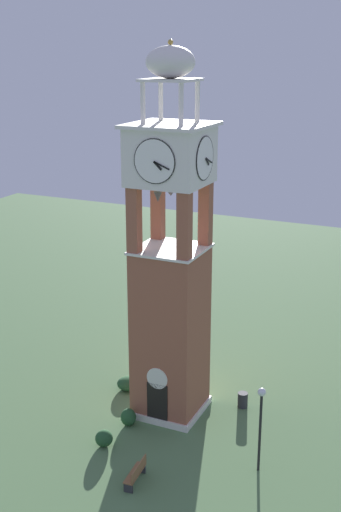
{
  "coord_description": "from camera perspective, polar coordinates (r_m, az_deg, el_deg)",
  "views": [
    {
      "loc": [
        12.45,
        -27.17,
        17.8
      ],
      "look_at": [
        0.0,
        0.0,
        8.32
      ],
      "focal_mm": 46.13,
      "sensor_mm": 36.0,
      "label": 1
    }
  ],
  "objects": [
    {
      "name": "trash_bin",
      "position": [
        35.04,
        6.28,
        -12.3
      ],
      "size": [
        0.52,
        0.52,
        0.8
      ],
      "primitive_type": "cylinder",
      "color": "#2D2D33",
      "rests_on": "ground"
    },
    {
      "name": "clock_tower",
      "position": [
        31.65,
        -0.0,
        -1.63
      ],
      "size": [
        3.69,
        3.69,
        18.16
      ],
      "color": "#93543D",
      "rests_on": "ground"
    },
    {
      "name": "ground",
      "position": [
        34.78,
        0.0,
        -13.19
      ],
      "size": [
        80.0,
        80.0,
        0.0
      ],
      "primitive_type": "plane",
      "color": "#517547"
    },
    {
      "name": "park_bench",
      "position": [
        29.58,
        -2.99,
        -18.27
      ],
      "size": [
        0.57,
        1.63,
        0.95
      ],
      "color": "brown",
      "rests_on": "ground"
    },
    {
      "name": "shrub_left_of_tower",
      "position": [
        32.01,
        -5.79,
        -15.45
      ],
      "size": [
        0.83,
        0.83,
        0.79
      ],
      "primitive_type": "ellipsoid",
      "color": "#234C28",
      "rests_on": "ground"
    },
    {
      "name": "shrub_behind_bench",
      "position": [
        36.57,
        -3.67,
        -10.96
      ],
      "size": [
        1.24,
        1.24,
        0.68
      ],
      "primitive_type": "ellipsoid",
      "color": "#234C28",
      "rests_on": "ground"
    },
    {
      "name": "lamp_post",
      "position": [
        29.26,
        7.84,
        -13.45
      ],
      "size": [
        0.36,
        0.36,
        4.04
      ],
      "color": "black",
      "rests_on": "ground"
    },
    {
      "name": "shrub_near_entry",
      "position": [
        33.4,
        -3.67,
        -13.77
      ],
      "size": [
        0.77,
        0.77,
        0.88
      ],
      "primitive_type": "ellipsoid",
      "color": "#234C28",
      "rests_on": "ground"
    }
  ]
}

